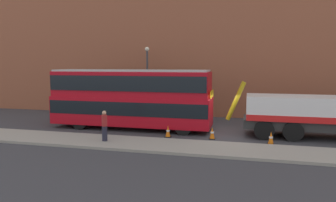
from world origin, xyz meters
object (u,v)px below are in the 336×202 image
(street_lamp, at_px, (147,76))
(pedestrian_onlooker, at_px, (104,126))
(traffic_cone_near_bus, at_px, (168,132))
(traffic_cone_midway, at_px, (212,133))
(double_decker_bus, at_px, (131,97))
(traffic_cone_near_truck, at_px, (271,138))
(recovery_tow_truck, at_px, (331,110))

(street_lamp, bearing_deg, pedestrian_onlooker, -88.14)
(traffic_cone_near_bus, bearing_deg, traffic_cone_midway, 3.69)
(double_decker_bus, height_order, pedestrian_onlooker, double_decker_bus)
(traffic_cone_midway, relative_size, traffic_cone_near_truck, 1.00)
(recovery_tow_truck, distance_m, street_lamp, 13.71)
(street_lamp, bearing_deg, traffic_cone_near_bus, -62.40)
(double_decker_bus, distance_m, traffic_cone_near_bus, 4.04)
(traffic_cone_near_truck, relative_size, street_lamp, 0.12)
(traffic_cone_near_bus, bearing_deg, double_decker_bus, 149.46)
(street_lamp, bearing_deg, traffic_cone_midway, -46.04)
(pedestrian_onlooker, height_order, traffic_cone_midway, pedestrian_onlooker)
(traffic_cone_midway, bearing_deg, traffic_cone_near_bus, -176.31)
(traffic_cone_near_bus, xyz_separation_m, street_lamp, (-3.36, 6.43, 3.13))
(double_decker_bus, xyz_separation_m, traffic_cone_near_bus, (3.07, -1.81, -1.89))
(recovery_tow_truck, height_order, traffic_cone_near_truck, recovery_tow_truck)
(recovery_tow_truck, height_order, street_lamp, street_lamp)
(recovery_tow_truck, distance_m, pedestrian_onlooker, 13.21)
(pedestrian_onlooker, bearing_deg, recovery_tow_truck, -14.18)
(recovery_tow_truck, bearing_deg, traffic_cone_near_truck, -148.56)
(double_decker_bus, relative_size, street_lamp, 1.90)
(double_decker_bus, relative_size, pedestrian_onlooker, 6.47)
(traffic_cone_near_bus, height_order, traffic_cone_near_truck, same)
(double_decker_bus, height_order, traffic_cone_midway, double_decker_bus)
(double_decker_bus, xyz_separation_m, traffic_cone_midway, (5.75, -1.64, -1.89))
(recovery_tow_truck, xyz_separation_m, traffic_cone_near_truck, (-3.47, -2.10, -1.42))
(recovery_tow_truck, distance_m, traffic_cone_midway, 7.10)
(traffic_cone_midway, xyz_separation_m, street_lamp, (-6.03, 6.25, 3.13))
(traffic_cone_near_truck, bearing_deg, pedestrian_onlooker, -167.20)
(double_decker_bus, xyz_separation_m, pedestrian_onlooker, (-0.00, -4.16, -1.25))
(recovery_tow_truck, xyz_separation_m, double_decker_bus, (-12.51, 0.00, 0.47))
(double_decker_bus, height_order, street_lamp, street_lamp)
(recovery_tow_truck, distance_m, traffic_cone_near_truck, 4.30)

